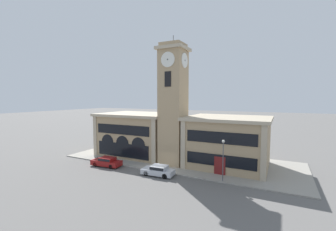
{
  "coord_description": "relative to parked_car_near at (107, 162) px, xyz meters",
  "views": [
    {
      "loc": [
        14.93,
        -26.74,
        10.41
      ],
      "look_at": [
        0.02,
        2.61,
        7.8
      ],
      "focal_mm": 24.0,
      "sensor_mm": 36.0,
      "label": 1
    }
  ],
  "objects": [
    {
      "name": "sidewalk_kerb",
      "position": [
        8.54,
        8.12,
        -0.66
      ],
      "size": [
        37.71,
        13.92,
        0.15
      ],
      "color": "gray",
      "rests_on": "ground_plane"
    },
    {
      "name": "town_hall_right_wing",
      "position": [
        16.35,
        8.39,
        3.07
      ],
      "size": [
        12.11,
        10.01,
        7.56
      ],
      "color": "tan",
      "rests_on": "ground_plane"
    },
    {
      "name": "ground_plane",
      "position": [
        8.54,
        1.16,
        -0.73
      ],
      "size": [
        300.0,
        300.0,
        0.0
      ],
      "primitive_type": "plane",
      "color": "#605E5B"
    },
    {
      "name": "street_lamp",
      "position": [
        17.27,
        1.53,
        2.84
      ],
      "size": [
        0.36,
        0.36,
        5.13
      ],
      "color": "#4C4C51",
      "rests_on": "sidewalk_kerb"
    },
    {
      "name": "parked_car_mid",
      "position": [
        9.03,
        0.0,
        -0.01
      ],
      "size": [
        4.48,
        2.17,
        1.38
      ],
      "rotation": [
        0.0,
        0.0,
        3.21
      ],
      "color": "#B2B7C1",
      "rests_on": "ground_plane"
    },
    {
      "name": "clock_tower",
      "position": [
        8.54,
        5.57,
        8.63
      ],
      "size": [
        4.31,
        4.31,
        19.77
      ],
      "color": "tan",
      "rests_on": "ground_plane"
    },
    {
      "name": "parked_car_near",
      "position": [
        0.0,
        0.0,
        0.0
      ],
      "size": [
        4.78,
        2.14,
        1.39
      ],
      "rotation": [
        0.0,
        0.0,
        3.21
      ],
      "color": "maroon",
      "rests_on": "ground_plane"
    },
    {
      "name": "town_hall_left_wing",
      "position": [
        0.06,
        8.39,
        3.08
      ],
      "size": [
        13.45,
        10.01,
        7.58
      ],
      "color": "tan",
      "rests_on": "ground_plane"
    }
  ]
}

